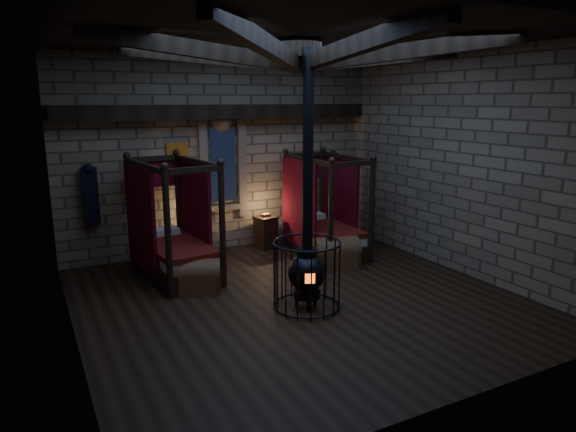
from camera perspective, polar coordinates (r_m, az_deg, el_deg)
name	(u,v)px	position (r m, az deg, el deg)	size (l,w,h in m)	color
room	(296,70)	(8.28, 0.89, 15.87)	(7.02, 7.02, 4.29)	black
bed_left	(174,248)	(10.02, -12.59, -3.46)	(1.34, 2.22, 2.21)	black
bed_right	(324,229)	(11.25, 4.01, -1.50)	(1.10, 2.05, 2.13)	black
trunk_left	(197,277)	(9.20, -10.08, -6.70)	(0.93, 0.75, 0.59)	brown
trunk_right	(336,254)	(10.35, 5.36, -4.20)	(0.98, 0.74, 0.64)	brown
nightstand_left	(193,241)	(11.07, -10.54, -2.74)	(0.48, 0.46, 0.89)	black
nightstand_right	(266,232)	(11.63, -2.48, -1.78)	(0.54, 0.52, 0.80)	black
stove	(307,269)	(8.23, 2.12, -5.95)	(1.09, 1.09, 4.05)	black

